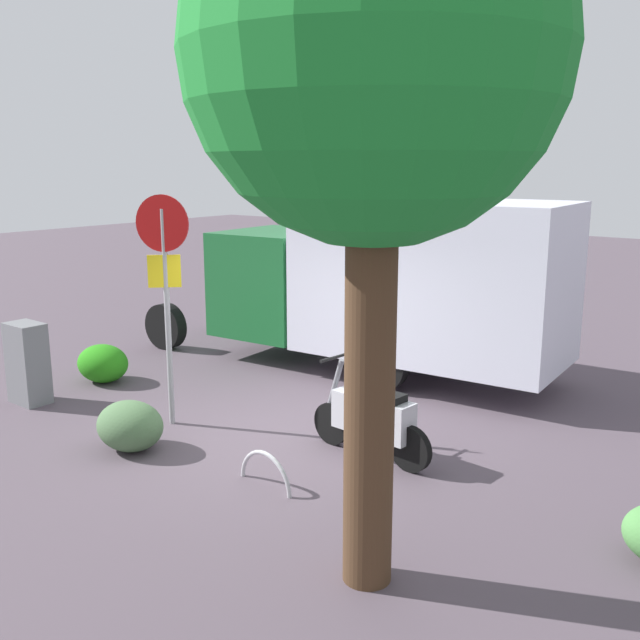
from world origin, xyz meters
The scene contains 9 objects.
ground_plane centered at (0.00, 0.00, 0.00)m, with size 60.00×60.00×0.00m, color #524650.
box_truck_near centered at (0.61, -3.53, 1.65)m, with size 7.97×2.69×3.01m.
motorcycle centered at (-1.33, -0.26, 0.52)m, with size 1.81×0.56×1.20m.
stop_sign centered at (1.56, 0.45, 2.13)m, with size 0.71×0.33×3.19m.
street_tree centered at (-2.76, 2.00, 4.35)m, with size 2.98×2.98×5.90m.
utility_cabinet centered at (3.99, 1.14, 0.62)m, with size 0.61×0.41×1.24m, color slate.
bike_rack_hoop centered at (-0.83, 1.16, 0.00)m, with size 0.85×0.85×0.05m, color #B7B7BC.
shrub_mid_verge centered at (3.99, -0.19, 0.32)m, with size 0.93×0.76×0.63m, color #288B17.
shrub_by_tree centered at (1.26, 1.39, 0.32)m, with size 0.93×0.76×0.64m, color #4B6E45.
Camera 1 is at (-5.90, 6.79, 3.60)m, focal length 40.31 mm.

